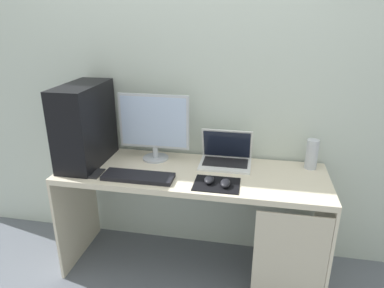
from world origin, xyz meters
The scene contains 12 objects.
ground_plane centered at (0.00, 0.00, 0.00)m, with size 8.00×8.00×0.00m, color slate.
wall_back centered at (0.00, 0.32, 1.30)m, with size 4.00×0.05×2.60m.
desk centered at (0.02, -0.01, 0.59)m, with size 1.64×0.55×0.72m.
pc_tower centered at (-0.69, 0.02, 0.98)m, with size 0.22×0.48×0.51m, color black.
monitor centered at (-0.28, 0.14, 0.96)m, with size 0.46×0.17×0.44m.
laptop centered at (0.19, 0.15, 0.77)m, with size 0.32×0.23×0.22m.
speaker centered at (0.72, 0.19, 0.82)m, with size 0.07×0.07×0.19m, color #B7BCC6.
keyboard centered at (-0.29, -0.16, 0.74)m, with size 0.42×0.14×0.02m, color black.
mousepad centered at (0.17, -0.15, 0.73)m, with size 0.26×0.20×0.01m, color black.
mouse_left centered at (0.13, -0.14, 0.75)m, with size 0.06×0.10×0.03m, color black.
mouse_right centered at (0.22, -0.16, 0.75)m, with size 0.06×0.10×0.03m, color black.
cell_phone centered at (-0.56, -0.15, 0.73)m, with size 0.07×0.13×0.01m, color #232326.
Camera 1 is at (0.36, -1.90, 1.64)m, focal length 32.46 mm.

